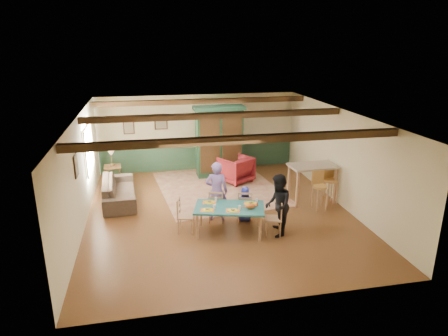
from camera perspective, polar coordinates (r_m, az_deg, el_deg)
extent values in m
plane|color=#512D16|center=(11.01, -0.67, -6.37)|extent=(8.00, 8.00, 0.00)
cube|color=beige|center=(14.34, -3.71, 5.07)|extent=(7.00, 0.02, 2.70)
cube|color=beige|center=(10.48, -19.84, -0.82)|extent=(0.02, 8.00, 2.70)
cube|color=beige|center=(11.66, 16.45, 1.36)|extent=(0.02, 8.00, 2.70)
cube|color=beige|center=(10.20, -0.73, 7.60)|extent=(7.00, 8.00, 0.02)
cube|color=#1F3A27|center=(14.55, -3.62, 1.60)|extent=(6.95, 0.03, 0.90)
cube|color=black|center=(8.02, 2.36, 4.08)|extent=(6.95, 0.16, 0.16)
cube|color=black|center=(10.60, -1.13, 7.50)|extent=(6.95, 0.16, 0.16)
cube|color=black|center=(13.13, -3.21, 9.49)|extent=(6.95, 0.16, 0.16)
imported|color=#7C61A6|center=(10.28, -1.06, -3.37)|extent=(0.66, 0.52, 1.59)
imported|color=black|center=(9.61, 7.69, -5.33)|extent=(0.75, 0.86, 1.52)
imported|color=navy|center=(10.38, 3.02, -5.16)|extent=(0.51, 0.40, 0.93)
cube|color=beige|center=(12.77, -0.89, -2.82)|extent=(4.01, 4.60, 0.01)
cube|color=#13301E|center=(13.62, -0.70, 3.80)|extent=(1.72, 0.71, 2.41)
imported|color=#571119|center=(13.18, 1.70, -0.19)|extent=(1.29, 1.30, 0.87)
imported|color=#382C23|center=(12.02, -14.76, -3.11)|extent=(1.02, 2.34, 0.67)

